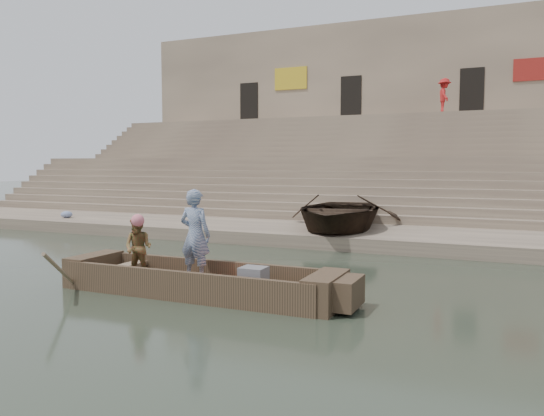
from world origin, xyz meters
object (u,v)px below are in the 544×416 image
Objects in this scene: main_rowboat at (199,289)px; television at (253,278)px; standing_man at (195,235)px; rowing_man at (138,248)px; beached_rowboat at (338,212)px; pedestrian at (444,96)px.

television is at bearing -0.00° from main_rowboat.
rowing_man is (-1.18, -0.24, -0.29)m from standing_man.
rowing_man reaches higher than main_rowboat.
main_rowboat is at bearing -101.08° from beached_rowboat.
standing_man is at bearing 157.47° from pedestrian.
standing_man reaches higher than beached_rowboat.
pedestrian is at bearing 84.43° from main_rowboat.
standing_man is at bearing 3.21° from rowing_man.
pedestrian is (3.49, 21.79, 5.32)m from rowing_man.
television is (2.52, 0.05, -0.41)m from rowing_man.
rowing_man is at bearing 154.48° from pedestrian.
rowing_man is 2.63× the size of television.
beached_rowboat is at bearing -93.07° from standing_man.
standing_man is 0.33× the size of beached_rowboat.
rowing_man is 8.18m from beached_rowboat.
rowing_man is at bearing 12.41° from standing_man.
pedestrian is (2.30, 21.55, 5.03)m from standing_man.
television is at bearing 161.03° from pedestrian.
pedestrian is at bearing -94.95° from standing_man.
standing_man is at bearing 172.05° from television.
television is 0.24× the size of pedestrian.
main_rowboat is 1.20m from television.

